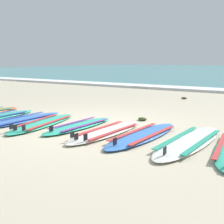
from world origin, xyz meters
The scene contains 10 objects.
ground_plane centered at (0.00, 0.00, 0.00)m, with size 80.00×80.00×0.00m, color #C1B599.
wave_foam_strip centered at (0.00, 8.37, 0.06)m, with size 80.00×1.28×0.11m, color white.
surfboard_2 centered at (-1.61, -0.44, 0.04)m, with size 0.64×2.25×0.18m.
surfboard_3 centered at (-0.96, -0.42, 0.04)m, with size 0.89×2.22×0.18m.
surfboard_4 centered at (-0.16, -0.18, 0.04)m, with size 0.59×1.97×0.18m.
surfboard_5 centered at (0.60, -0.29, 0.04)m, with size 0.65×2.17×0.18m.
surfboard_6 centered at (1.28, -0.14, 0.04)m, with size 0.70×2.28×0.18m.
surfboard_7 centered at (2.11, -0.08, 0.04)m, with size 0.74×2.47×0.18m.
seaweed_clump_mid_sand centered at (0.64, 1.12, 0.04)m, with size 0.21×0.17×0.07m, color #384723.
seaweed_clump_by_the_boards centered at (0.24, 5.21, 0.03)m, with size 0.20×0.16×0.07m, color #4C4228.
Camera 1 is at (3.47, -4.60, 1.36)m, focal length 45.49 mm.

